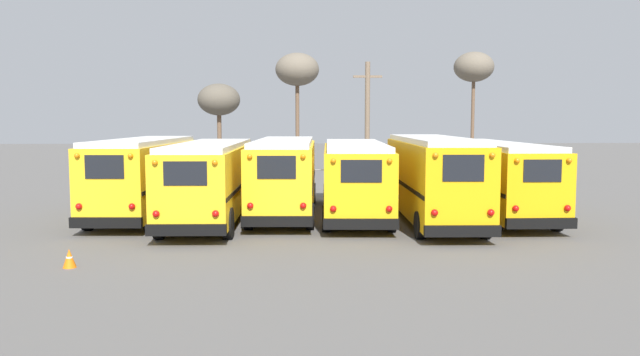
# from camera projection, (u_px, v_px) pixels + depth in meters

# --- Properties ---
(ground_plane) EXTENTS (160.00, 160.00, 0.00)m
(ground_plane) POSITION_uv_depth(u_px,v_px,m) (320.00, 219.00, 25.18)
(ground_plane) COLOR #5B5956
(school_bus_0) EXTENTS (2.90, 9.62, 3.20)m
(school_bus_0) POSITION_uv_depth(u_px,v_px,m) (145.00, 174.00, 25.68)
(school_bus_0) COLOR yellow
(school_bus_0) RESTS_ON ground
(school_bus_1) EXTENTS (2.77, 10.52, 3.09)m
(school_bus_1) POSITION_uv_depth(u_px,v_px,m) (211.00, 178.00, 24.50)
(school_bus_1) COLOR yellow
(school_bus_1) RESTS_ON ground
(school_bus_2) EXTENTS (2.88, 9.96, 3.16)m
(school_bus_2) POSITION_uv_depth(u_px,v_px,m) (285.00, 174.00, 26.03)
(school_bus_2) COLOR yellow
(school_bus_2) RESTS_ON ground
(school_bus_3) EXTENTS (3.08, 10.12, 3.05)m
(school_bus_3) POSITION_uv_depth(u_px,v_px,m) (355.00, 176.00, 25.62)
(school_bus_3) COLOR yellow
(school_bus_3) RESTS_ON ground
(school_bus_4) EXTENTS (2.69, 9.77, 3.31)m
(school_bus_4) POSITION_uv_depth(u_px,v_px,m) (433.00, 177.00, 24.17)
(school_bus_4) COLOR #EAAA0F
(school_bus_4) RESTS_ON ground
(school_bus_5) EXTENTS (2.48, 10.28, 3.05)m
(school_bus_5) POSITION_uv_depth(u_px,v_px,m) (493.00, 176.00, 25.85)
(school_bus_5) COLOR #EAAA0F
(school_bus_5) RESTS_ON ground
(utility_pole) EXTENTS (1.80, 0.31, 7.55)m
(utility_pole) POSITION_uv_depth(u_px,v_px,m) (367.00, 121.00, 38.85)
(utility_pole) COLOR #75604C
(utility_pole) RESTS_ON ground
(bare_tree_0) EXTENTS (2.97, 2.97, 6.51)m
(bare_tree_0) POSITION_uv_depth(u_px,v_px,m) (219.00, 101.00, 43.73)
(bare_tree_0) COLOR brown
(bare_tree_0) RESTS_ON ground
(bare_tree_1) EXTENTS (2.83, 2.83, 8.79)m
(bare_tree_1) POSITION_uv_depth(u_px,v_px,m) (474.00, 68.00, 44.27)
(bare_tree_1) COLOR brown
(bare_tree_1) RESTS_ON ground
(bare_tree_2) EXTENTS (3.26, 3.26, 8.94)m
(bare_tree_2) POSITION_uv_depth(u_px,v_px,m) (297.00, 71.00, 46.42)
(bare_tree_2) COLOR brown
(bare_tree_2) RESTS_ON ground
(fence_line) EXTENTS (22.49, 0.06, 1.42)m
(fence_line) POSITION_uv_depth(u_px,v_px,m) (314.00, 178.00, 32.21)
(fence_line) COLOR #939399
(fence_line) RESTS_ON ground
(traffic_cone) EXTENTS (0.36, 0.36, 0.51)m
(traffic_cone) POSITION_uv_depth(u_px,v_px,m) (69.00, 258.00, 16.81)
(traffic_cone) COLOR orange
(traffic_cone) RESTS_ON ground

